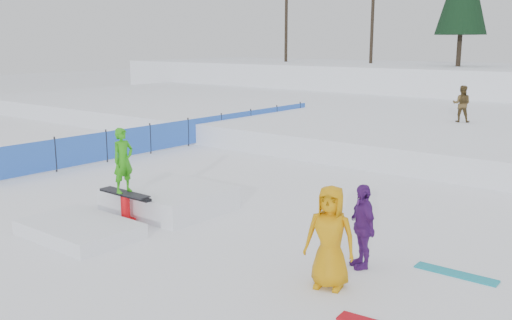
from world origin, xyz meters
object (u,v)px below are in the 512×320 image
Objects in this scene: safety_fence at (188,132)px; walker_olive at (462,104)px; spectator_purple at (362,226)px; jib_rail_feature at (146,203)px; spectator_yellow at (330,237)px.

safety_fence is 10.86m from walker_olive.
walker_olive is 0.96× the size of spectator_purple.
safety_fence is at bearing 129.03° from jib_rail_feature.
jib_rail_feature is (-5.32, 0.70, -0.55)m from spectator_yellow.
jib_rail_feature is at bearing -136.51° from spectator_purple.
safety_fence is 10.99× the size of walker_olive.
spectator_purple is 0.34× the size of jib_rail_feature.
jib_rail_feature is (-5.32, -0.39, -0.45)m from spectator_purple.
walker_olive is at bearing 86.26° from spectator_yellow.
spectator_yellow is at bearing -50.66° from spectator_purple.
jib_rail_feature is (-2.12, -14.50, -1.22)m from walker_olive.
spectator_yellow is 5.40m from jib_rail_feature.
walker_olive reaches higher than jib_rail_feature.
spectator_yellow is at bearing -34.99° from safety_fence.
spectator_yellow reaches higher than spectator_purple.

